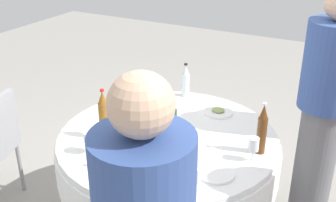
{
  "coord_description": "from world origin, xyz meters",
  "views": [
    {
      "loc": [
        -1.08,
        2.03,
        2.05
      ],
      "look_at": [
        0.0,
        0.0,
        0.98
      ],
      "focal_mm": 44.65,
      "sensor_mm": 36.0,
      "label": 1
    }
  ],
  "objects_px": {
    "bottle_clear_outer": "(185,81)",
    "plate_west": "(154,124)",
    "plate_mid": "(216,173)",
    "wine_glass_mid": "(127,103)",
    "bottle_dark_green_far": "(171,122)",
    "wine_glass_far": "(254,145)",
    "wine_glass_north": "(124,145)",
    "wine_glass_rear": "(90,137)",
    "bottle_amber_left": "(104,116)",
    "dining_table": "(168,155)",
    "bottle_amber_inner": "(138,148)",
    "wine_glass_left": "(194,176)",
    "bottle_brown_east": "(262,130)",
    "person_outer": "(323,113)",
    "plate_front": "(218,112)"
  },
  "relations": [
    {
      "from": "bottle_clear_outer",
      "to": "plate_west",
      "type": "height_order",
      "value": "bottle_clear_outer"
    },
    {
      "from": "dining_table",
      "to": "wine_glass_mid",
      "type": "distance_m",
      "value": 0.46
    },
    {
      "from": "wine_glass_mid",
      "to": "bottle_amber_inner",
      "type": "bearing_deg",
      "value": 127.97
    },
    {
      "from": "bottle_clear_outer",
      "to": "wine_glass_far",
      "type": "xyz_separation_m",
      "value": [
        -0.73,
        0.63,
        -0.02
      ]
    },
    {
      "from": "plate_front",
      "to": "person_outer",
      "type": "distance_m",
      "value": 0.69
    },
    {
      "from": "bottle_amber_inner",
      "to": "plate_mid",
      "type": "xyz_separation_m",
      "value": [
        -0.38,
        -0.18,
        -0.14
      ]
    },
    {
      "from": "wine_glass_rear",
      "to": "plate_front",
      "type": "bearing_deg",
      "value": -119.26
    },
    {
      "from": "bottle_amber_inner",
      "to": "bottle_amber_left",
      "type": "distance_m",
      "value": 0.44
    },
    {
      "from": "wine_glass_north",
      "to": "plate_front",
      "type": "height_order",
      "value": "wine_glass_north"
    },
    {
      "from": "wine_glass_north",
      "to": "wine_glass_far",
      "type": "bearing_deg",
      "value": -151.4
    },
    {
      "from": "wine_glass_north",
      "to": "wine_glass_rear",
      "type": "bearing_deg",
      "value": 5.1
    },
    {
      "from": "bottle_clear_outer",
      "to": "bottle_brown_east",
      "type": "distance_m",
      "value": 0.91
    },
    {
      "from": "wine_glass_left",
      "to": "wine_glass_far",
      "type": "height_order",
      "value": "wine_glass_left"
    },
    {
      "from": "bottle_brown_east",
      "to": "plate_front",
      "type": "height_order",
      "value": "bottle_brown_east"
    },
    {
      "from": "dining_table",
      "to": "wine_glass_north",
      "type": "distance_m",
      "value": 0.46
    },
    {
      "from": "bottle_amber_left",
      "to": "plate_mid",
      "type": "xyz_separation_m",
      "value": [
        -0.76,
        0.05,
        -0.15
      ]
    },
    {
      "from": "wine_glass_far",
      "to": "plate_west",
      "type": "relative_size",
      "value": 0.66
    },
    {
      "from": "wine_glass_left",
      "to": "wine_glass_far",
      "type": "distance_m",
      "value": 0.47
    },
    {
      "from": "dining_table",
      "to": "wine_glass_rear",
      "type": "distance_m",
      "value": 0.56
    },
    {
      "from": "wine_glass_left",
      "to": "person_outer",
      "type": "distance_m",
      "value": 1.08
    },
    {
      "from": "plate_west",
      "to": "dining_table",
      "type": "bearing_deg",
      "value": 154.1
    },
    {
      "from": "plate_west",
      "to": "plate_front",
      "type": "height_order",
      "value": "same"
    },
    {
      "from": "wine_glass_left",
      "to": "wine_glass_north",
      "type": "bearing_deg",
      "value": -11.21
    },
    {
      "from": "wine_glass_far",
      "to": "bottle_amber_left",
      "type": "bearing_deg",
      "value": 11.5
    },
    {
      "from": "bottle_clear_outer",
      "to": "plate_west",
      "type": "bearing_deg",
      "value": 93.69
    },
    {
      "from": "wine_glass_left",
      "to": "plate_mid",
      "type": "height_order",
      "value": "wine_glass_left"
    },
    {
      "from": "dining_table",
      "to": "bottle_brown_east",
      "type": "distance_m",
      "value": 0.65
    },
    {
      "from": "bottle_dark_green_far",
      "to": "bottle_amber_inner",
      "type": "bearing_deg",
      "value": 87.94
    },
    {
      "from": "bottle_brown_east",
      "to": "bottle_amber_left",
      "type": "bearing_deg",
      "value": 17.61
    },
    {
      "from": "bottle_brown_east",
      "to": "person_outer",
      "type": "distance_m",
      "value": 0.51
    },
    {
      "from": "wine_glass_rear",
      "to": "bottle_dark_green_far",
      "type": "bearing_deg",
      "value": -138.81
    },
    {
      "from": "bottle_clear_outer",
      "to": "wine_glass_mid",
      "type": "bearing_deg",
      "value": 66.7
    },
    {
      "from": "wine_glass_mid",
      "to": "plate_west",
      "type": "distance_m",
      "value": 0.26
    },
    {
      "from": "bottle_brown_east",
      "to": "plate_west",
      "type": "relative_size",
      "value": 1.43
    },
    {
      "from": "wine_glass_mid",
      "to": "plate_mid",
      "type": "height_order",
      "value": "wine_glass_mid"
    },
    {
      "from": "bottle_amber_left",
      "to": "wine_glass_mid",
      "type": "xyz_separation_m",
      "value": [
        0.05,
        -0.33,
        -0.06
      ]
    },
    {
      "from": "dining_table",
      "to": "bottle_brown_east",
      "type": "xyz_separation_m",
      "value": [
        -0.57,
        -0.07,
        0.3
      ]
    },
    {
      "from": "bottle_amber_inner",
      "to": "bottle_dark_green_far",
      "type": "height_order",
      "value": "bottle_amber_inner"
    },
    {
      "from": "bottle_dark_green_far",
      "to": "wine_glass_rear",
      "type": "bearing_deg",
      "value": 41.19
    },
    {
      "from": "bottle_amber_inner",
      "to": "wine_glass_left",
      "type": "bearing_deg",
      "value": 174.34
    },
    {
      "from": "bottle_brown_east",
      "to": "person_outer",
      "type": "height_order",
      "value": "person_outer"
    },
    {
      "from": "dining_table",
      "to": "plate_front",
      "type": "height_order",
      "value": "plate_front"
    },
    {
      "from": "plate_mid",
      "to": "wine_glass_mid",
      "type": "bearing_deg",
      "value": -24.73
    },
    {
      "from": "wine_glass_far",
      "to": "bottle_dark_green_far",
      "type": "bearing_deg",
      "value": 5.35
    },
    {
      "from": "bottle_dark_green_far",
      "to": "wine_glass_far",
      "type": "distance_m",
      "value": 0.5
    },
    {
      "from": "bottle_amber_inner",
      "to": "person_outer",
      "type": "bearing_deg",
      "value": -129.73
    },
    {
      "from": "wine_glass_left",
      "to": "bottle_clear_outer",
      "type": "bearing_deg",
      "value": -62.23
    },
    {
      "from": "bottle_clear_outer",
      "to": "bottle_amber_left",
      "type": "bearing_deg",
      "value": 78.75
    },
    {
      "from": "wine_glass_left",
      "to": "person_outer",
      "type": "bearing_deg",
      "value": -114.39
    },
    {
      "from": "plate_front",
      "to": "bottle_amber_inner",
      "type": "bearing_deg",
      "value": 82.53
    }
  ]
}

